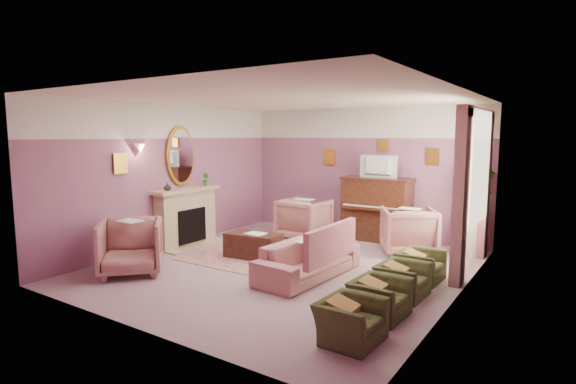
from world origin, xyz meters
The scene contains 48 objects.
floor centered at (0.00, 0.00, 0.00)m, with size 5.50×6.00×0.01m, color gray.
ceiling centered at (0.00, 0.00, 2.80)m, with size 5.50×6.00×0.01m, color beige.
wall_back centered at (0.00, 3.00, 1.40)m, with size 5.50×0.02×2.80m, color #764D6F.
wall_front centered at (0.00, -3.00, 1.40)m, with size 5.50×0.02×2.80m, color #764D6F.
wall_left centered at (-2.75, 0.00, 1.40)m, with size 0.02×6.00×2.80m, color #764D6F.
wall_right centered at (2.75, 0.00, 1.40)m, with size 0.02×6.00×2.80m, color #764D6F.
picture_rail_band centered at (0.00, 2.99, 2.47)m, with size 5.50×0.01×0.65m, color silver.
stripe_panel centered at (2.73, 1.30, 1.07)m, with size 0.01×3.00×2.15m, color #9AA68A.
fireplace_surround centered at (-2.59, 0.20, 0.55)m, with size 0.30×1.40×1.10m, color tan.
fireplace_inset centered at (-2.49, 0.20, 0.40)m, with size 0.18×0.72×0.68m, color black.
fire_ember centered at (-2.45, 0.20, 0.22)m, with size 0.06×0.54×0.10m, color #F14A33.
mantel_shelf centered at (-2.56, 0.20, 1.12)m, with size 0.40×1.55×0.07m, color tan.
hearth centered at (-2.39, 0.20, 0.01)m, with size 0.55×1.50×0.02m, color tan.
mirror_frame centered at (-2.70, 0.20, 1.80)m, with size 0.04×0.72×1.20m, color #BA8326.
mirror_glass centered at (-2.67, 0.20, 1.80)m, with size 0.01×0.60×1.06m, color silver.
sconce_shade centered at (-2.62, -0.85, 1.98)m, with size 0.20×0.20×0.16m, color tan.
piano centered at (0.50, 2.68, 0.65)m, with size 1.40×0.60×1.30m, color #3E1E11.
piano_keyshelf centered at (0.50, 2.33, 0.72)m, with size 1.30×0.12×0.06m, color #3E1E11.
piano_keys centered at (0.50, 2.33, 0.76)m, with size 1.20×0.08×0.02m, color beige.
piano_top centered at (0.50, 2.68, 1.31)m, with size 1.45×0.65×0.04m, color #3E1E11.
television centered at (0.50, 2.63, 1.60)m, with size 0.80×0.12×0.48m, color black.
print_back_left centered at (-0.80, 2.96, 1.72)m, with size 0.30×0.03×0.38m, color #BA8326.
print_back_right centered at (1.55, 2.96, 1.78)m, with size 0.26×0.03×0.34m, color #BA8326.
print_back_mid centered at (0.50, 2.96, 2.00)m, with size 0.22×0.03×0.26m, color #BA8326.
print_left_wall centered at (-2.71, -1.20, 1.72)m, with size 0.03×0.28×0.36m, color #BA8326.
window_blind centered at (2.70, 1.55, 1.70)m, with size 0.03×1.40×1.80m, color beige.
curtain_left centered at (2.62, 0.63, 1.30)m, with size 0.16×0.34×2.60m, color #AE5F6C.
curtain_right centered at (2.62, 2.47, 1.30)m, with size 0.16×0.34×2.60m, color #AE5F6C.
pelmet centered at (2.62, 1.55, 2.56)m, with size 0.16×2.20×0.16m, color #AE5F6C.
mantel_plant centered at (-2.55, 0.75, 1.29)m, with size 0.16×0.16×0.28m, color #327C25.
mantel_vase centered at (-2.55, -0.30, 1.23)m, with size 0.16×0.16×0.16m, color silver.
area_rug centered at (-0.69, 0.13, 0.01)m, with size 2.50×1.80×0.01m, color #A77468.
coffee_table centered at (-0.81, 0.13, 0.23)m, with size 1.00×0.50×0.45m, color #361A12.
table_paper centered at (-0.76, 0.13, 0.46)m, with size 0.35×0.28×0.01m, color white.
sofa centered at (0.58, -0.27, 0.40)m, with size 0.65×1.96×0.79m, color #AC706A.
sofa_throw centered at (0.98, -0.27, 0.60)m, with size 0.10×1.49×0.54m, color #AE5F6C.
floral_armchair_left centered at (-0.80, 1.87, 0.49)m, with size 0.93×0.93×0.97m, color #AC706A.
floral_armchair_right centered at (1.45, 1.92, 0.49)m, with size 0.93×0.93×0.97m, color #AC706A.
floral_armchair_front centered at (-1.87, -1.69, 0.49)m, with size 0.93×0.93×0.97m, color #AC706A.
olive_chair_a centered at (2.10, -1.93, 0.31)m, with size 0.50×0.71×0.61m, color #3B431F.
olive_chair_b centered at (2.10, -1.11, 0.31)m, with size 0.50×0.71×0.61m, color #3B431F.
olive_chair_c centered at (2.10, -0.29, 0.31)m, with size 0.50×0.71×0.61m, color #3B431F.
olive_chair_d centered at (2.10, 0.53, 0.31)m, with size 0.50×0.71×0.61m, color #3B431F.
side_table centered at (2.39, 2.48, 0.35)m, with size 0.52×0.52×0.70m, color silver.
side_plant_big centered at (2.39, 2.48, 0.87)m, with size 0.30×0.30×0.34m, color #327C25.
side_plant_small centered at (2.51, 2.38, 0.84)m, with size 0.16×0.16×0.28m, color #327C25.
palm_pot centered at (2.41, 2.57, 0.17)m, with size 0.34×0.34×0.34m, color brown.
palm_plant centered at (2.41, 2.57, 1.06)m, with size 0.76×0.76×1.44m, color #327C25.
Camera 1 is at (4.08, -6.15, 2.21)m, focal length 28.00 mm.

